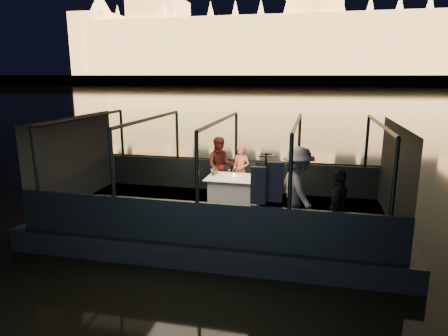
% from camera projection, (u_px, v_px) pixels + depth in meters
% --- Properties ---
extents(river_water, '(500.00, 500.00, 0.00)m').
position_uv_depth(river_water, '(305.00, 94.00, 86.13)').
color(river_water, black).
rests_on(river_water, ground).
extents(boat_hull, '(8.60, 4.40, 1.00)m').
position_uv_depth(boat_hull, '(221.00, 231.00, 10.11)').
color(boat_hull, black).
rests_on(boat_hull, river_water).
extents(boat_deck, '(8.00, 4.00, 0.04)m').
position_uv_depth(boat_deck, '(220.00, 213.00, 10.00)').
color(boat_deck, black).
rests_on(boat_deck, boat_hull).
extents(gunwale_port, '(8.00, 0.08, 0.90)m').
position_uv_depth(gunwale_port, '(236.00, 176.00, 11.80)').
color(gunwale_port, black).
rests_on(gunwale_port, boat_deck).
extents(gunwale_starboard, '(8.00, 0.08, 0.90)m').
position_uv_depth(gunwale_starboard, '(198.00, 223.00, 8.00)').
color(gunwale_starboard, black).
rests_on(gunwale_starboard, boat_deck).
extents(cabin_glass_port, '(8.00, 0.02, 1.40)m').
position_uv_depth(cabin_glass_port, '(236.00, 137.00, 11.54)').
color(cabin_glass_port, '#99B2B2').
rests_on(cabin_glass_port, gunwale_port).
extents(cabin_glass_starboard, '(8.00, 0.02, 1.40)m').
position_uv_depth(cabin_glass_starboard, '(197.00, 168.00, 7.74)').
color(cabin_glass_starboard, '#99B2B2').
rests_on(cabin_glass_starboard, gunwale_starboard).
extents(cabin_roof_glass, '(8.00, 4.00, 0.02)m').
position_uv_depth(cabin_roof_glass, '(220.00, 121.00, 9.48)').
color(cabin_roof_glass, '#99B2B2').
rests_on(cabin_roof_glass, boat_deck).
extents(end_wall_fore, '(0.02, 4.00, 2.30)m').
position_uv_depth(end_wall_fore, '(74.00, 160.00, 10.60)').
color(end_wall_fore, black).
rests_on(end_wall_fore, boat_deck).
extents(end_wall_aft, '(0.02, 4.00, 2.30)m').
position_uv_depth(end_wall_aft, '(395.00, 177.00, 8.88)').
color(end_wall_aft, black).
rests_on(end_wall_aft, boat_deck).
extents(canopy_ribs, '(8.00, 4.00, 2.30)m').
position_uv_depth(canopy_ribs, '(220.00, 168.00, 9.74)').
color(canopy_ribs, black).
rests_on(canopy_ribs, boat_deck).
extents(embankment, '(400.00, 140.00, 6.00)m').
position_uv_depth(embankment, '(312.00, 81.00, 209.43)').
color(embankment, '#423D33').
rests_on(embankment, ground).
extents(parliament_building, '(220.00, 32.00, 60.00)m').
position_uv_depth(parliament_building, '(314.00, 15.00, 169.84)').
color(parliament_building, '#F2D18C').
rests_on(parliament_building, embankment).
extents(dining_table_central, '(1.47, 1.07, 0.77)m').
position_uv_depth(dining_table_central, '(235.00, 191.00, 10.45)').
color(dining_table_central, silver).
rests_on(dining_table_central, boat_deck).
extents(chair_port_left, '(0.41, 0.41, 0.85)m').
position_uv_depth(chair_port_left, '(223.00, 180.00, 11.36)').
color(chair_port_left, black).
rests_on(chair_port_left, boat_deck).
extents(chair_port_right, '(0.56, 0.56, 0.98)m').
position_uv_depth(chair_port_right, '(246.00, 183.00, 11.06)').
color(chair_port_right, black).
rests_on(chair_port_right, boat_deck).
extents(coat_stand, '(0.57, 0.48, 1.91)m').
position_uv_depth(coat_stand, '(265.00, 203.00, 7.85)').
color(coat_stand, black).
rests_on(coat_stand, boat_deck).
extents(person_woman_coral, '(0.62, 0.51, 1.47)m').
position_uv_depth(person_woman_coral, '(241.00, 170.00, 11.18)').
color(person_woman_coral, '#F37A58').
rests_on(person_woman_coral, boat_deck).
extents(person_man_maroon, '(0.93, 0.80, 1.67)m').
position_uv_depth(person_man_maroon, '(220.00, 169.00, 11.35)').
color(person_man_maroon, '#401412').
rests_on(person_man_maroon, boat_deck).
extents(passenger_stripe, '(1.15, 1.41, 1.90)m').
position_uv_depth(passenger_stripe, '(297.00, 194.00, 8.57)').
color(passenger_stripe, silver).
rests_on(passenger_stripe, boat_deck).
extents(passenger_dark, '(0.66, 1.00, 1.58)m').
position_uv_depth(passenger_dark, '(338.00, 205.00, 7.84)').
color(passenger_dark, black).
rests_on(passenger_dark, boat_deck).
extents(wine_bottle, '(0.08, 0.08, 0.32)m').
position_uv_depth(wine_bottle, '(213.00, 170.00, 10.53)').
color(wine_bottle, '#153A1D').
rests_on(wine_bottle, dining_table_central).
extents(bread_basket, '(0.23, 0.23, 0.08)m').
position_uv_depth(bread_basket, '(215.00, 172.00, 10.71)').
color(bread_basket, brown).
rests_on(bread_basket, dining_table_central).
extents(amber_candle, '(0.06, 0.06, 0.07)m').
position_uv_depth(amber_candle, '(234.00, 175.00, 10.44)').
color(amber_candle, yellow).
rests_on(amber_candle, dining_table_central).
extents(plate_near, '(0.32, 0.32, 0.02)m').
position_uv_depth(plate_near, '(239.00, 177.00, 10.40)').
color(plate_near, silver).
rests_on(plate_near, dining_table_central).
extents(plate_far, '(0.28, 0.28, 0.01)m').
position_uv_depth(plate_far, '(216.00, 172.00, 10.88)').
color(plate_far, white).
rests_on(plate_far, dining_table_central).
extents(wine_glass_white, '(0.09, 0.09, 0.21)m').
position_uv_depth(wine_glass_white, '(212.00, 173.00, 10.40)').
color(wine_glass_white, white).
rests_on(wine_glass_white, dining_table_central).
extents(wine_glass_red, '(0.08, 0.08, 0.19)m').
position_uv_depth(wine_glass_red, '(236.00, 170.00, 10.74)').
color(wine_glass_red, white).
rests_on(wine_glass_red, dining_table_central).
extents(wine_glass_empty, '(0.07, 0.07, 0.21)m').
position_uv_depth(wine_glass_empty, '(229.00, 174.00, 10.33)').
color(wine_glass_empty, silver).
rests_on(wine_glass_empty, dining_table_central).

